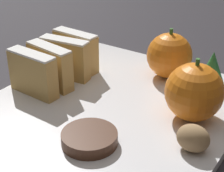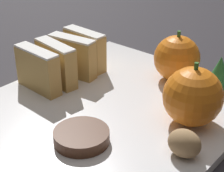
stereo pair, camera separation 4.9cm
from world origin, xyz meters
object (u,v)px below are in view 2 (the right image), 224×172
(orange_near, at_px, (177,58))
(chocolate_cookie, at_px, (82,136))
(walnut, at_px, (184,143))
(orange_far, at_px, (193,97))

(orange_near, xyz_separation_m, chocolate_cookie, (0.00, -0.21, -0.03))
(orange_near, height_order, walnut, orange_near)
(orange_near, bearing_deg, orange_far, -49.34)
(chocolate_cookie, bearing_deg, orange_near, 90.92)
(orange_far, bearing_deg, orange_near, 130.66)
(orange_far, xyz_separation_m, walnut, (0.03, -0.06, -0.02))
(orange_near, bearing_deg, walnut, -55.44)
(orange_near, relative_size, chocolate_cookie, 1.19)
(walnut, bearing_deg, orange_far, 113.71)
(walnut, bearing_deg, chocolate_cookie, -151.80)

